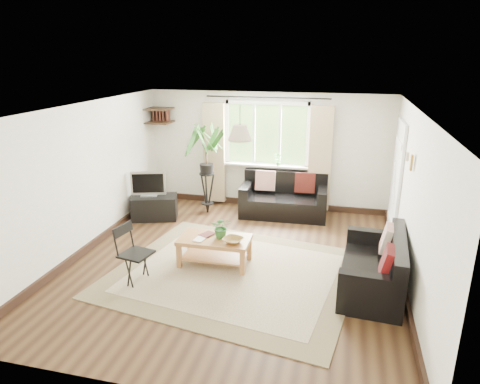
% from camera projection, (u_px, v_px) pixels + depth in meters
% --- Properties ---
extents(floor, '(5.50, 5.50, 0.00)m').
position_uv_depth(floor, '(234.00, 263.00, 6.69)').
color(floor, black).
rests_on(floor, ground).
extents(ceiling, '(5.50, 5.50, 0.00)m').
position_uv_depth(ceiling, '(233.00, 109.00, 5.95)').
color(ceiling, white).
rests_on(ceiling, floor).
extents(wall_back, '(5.00, 0.02, 2.40)m').
position_uv_depth(wall_back, '(267.00, 151.00, 8.86)').
color(wall_back, silver).
rests_on(wall_back, floor).
extents(wall_front, '(5.00, 0.02, 2.40)m').
position_uv_depth(wall_front, '(156.00, 283.00, 3.78)').
color(wall_front, silver).
rests_on(wall_front, floor).
extents(wall_left, '(0.02, 5.50, 2.40)m').
position_uv_depth(wall_left, '(84.00, 179.00, 6.89)').
color(wall_left, silver).
rests_on(wall_left, floor).
extents(wall_right, '(0.02, 5.50, 2.40)m').
position_uv_depth(wall_right, '(413.00, 204.00, 5.76)').
color(wall_right, silver).
rests_on(wall_right, floor).
extents(rug, '(3.87, 3.46, 0.02)m').
position_uv_depth(rug, '(234.00, 273.00, 6.38)').
color(rug, beige).
rests_on(rug, floor).
extents(window, '(2.50, 0.16, 2.16)m').
position_uv_depth(window, '(267.00, 135.00, 8.71)').
color(window, white).
rests_on(window, wall_back).
extents(door, '(0.06, 0.96, 2.06)m').
position_uv_depth(door, '(396.00, 183.00, 7.39)').
color(door, silver).
rests_on(door, wall_right).
extents(corner_shelf, '(0.50, 0.50, 0.34)m').
position_uv_depth(corner_shelf, '(159.00, 116.00, 8.92)').
color(corner_shelf, black).
rests_on(corner_shelf, wall_back).
extents(pendant_lamp, '(0.36, 0.36, 0.54)m').
position_uv_depth(pendant_lamp, '(240.00, 129.00, 6.43)').
color(pendant_lamp, beige).
rests_on(pendant_lamp, ceiling).
extents(wall_sconce, '(0.12, 0.12, 0.28)m').
position_uv_depth(wall_sconce, '(410.00, 160.00, 5.88)').
color(wall_sconce, beige).
rests_on(wall_sconce, wall_right).
extents(sofa_back, '(1.74, 0.92, 0.80)m').
position_uv_depth(sofa_back, '(284.00, 196.00, 8.56)').
color(sofa_back, black).
rests_on(sofa_back, floor).
extents(sofa_right, '(1.65, 0.92, 0.75)m').
position_uv_depth(sofa_right, '(373.00, 264.00, 5.87)').
color(sofa_right, black).
rests_on(sofa_right, floor).
extents(coffee_table, '(1.09, 0.61, 0.44)m').
position_uv_depth(coffee_table, '(215.00, 251.00, 6.60)').
color(coffee_table, '#956230').
rests_on(coffee_table, floor).
extents(table_plant, '(0.34, 0.31, 0.34)m').
position_uv_depth(table_plant, '(221.00, 227.00, 6.51)').
color(table_plant, '#2A6428').
rests_on(table_plant, coffee_table).
extents(bowl, '(0.37, 0.37, 0.07)m').
position_uv_depth(bowl, '(233.00, 240.00, 6.36)').
color(bowl, olive).
rests_on(bowl, coffee_table).
extents(book_a, '(0.18, 0.23, 0.02)m').
position_uv_depth(book_a, '(195.00, 238.00, 6.50)').
color(book_a, white).
rests_on(book_a, coffee_table).
extents(book_b, '(0.26, 0.28, 0.02)m').
position_uv_depth(book_b, '(203.00, 233.00, 6.69)').
color(book_b, '#552422').
rests_on(book_b, coffee_table).
extents(tv_stand, '(0.97, 0.73, 0.47)m').
position_uv_depth(tv_stand, '(155.00, 207.00, 8.44)').
color(tv_stand, black).
rests_on(tv_stand, floor).
extents(tv, '(0.70, 0.41, 0.51)m').
position_uv_depth(tv, '(148.00, 183.00, 8.32)').
color(tv, '#A5A5AA').
rests_on(tv, tv_stand).
extents(palm_stand, '(0.78, 0.78, 1.81)m').
position_uv_depth(palm_stand, '(207.00, 170.00, 8.56)').
color(palm_stand, black).
rests_on(palm_stand, floor).
extents(folding_chair, '(0.51, 0.51, 0.85)m').
position_uv_depth(folding_chair, '(136.00, 255.00, 6.03)').
color(folding_chair, black).
rests_on(folding_chair, floor).
extents(sill_plant, '(0.14, 0.10, 0.27)m').
position_uv_depth(sill_plant, '(278.00, 159.00, 8.73)').
color(sill_plant, '#2D6023').
rests_on(sill_plant, window).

